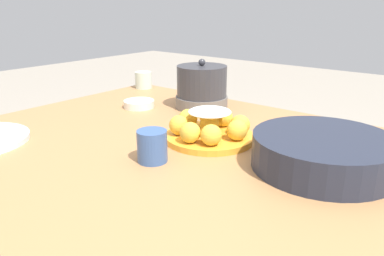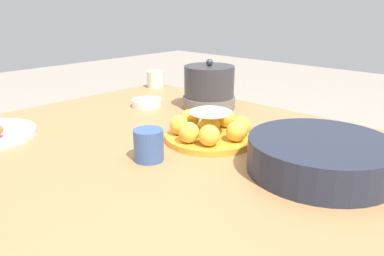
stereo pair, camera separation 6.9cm
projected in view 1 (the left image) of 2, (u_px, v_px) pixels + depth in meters
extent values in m
cylinder|color=#A87547|center=(146.00, 168.00, 1.79)|extent=(0.06, 0.06, 0.74)
cube|color=#A87547|center=(174.00, 150.00, 0.98)|extent=(1.26, 1.00, 0.03)
cylinder|color=gold|center=(209.00, 137.00, 1.01)|extent=(0.24, 0.24, 0.02)
sphere|color=yellow|center=(237.00, 130.00, 0.96)|extent=(0.05, 0.05, 0.05)
sphere|color=yellow|center=(240.00, 125.00, 1.00)|extent=(0.05, 0.05, 0.05)
sphere|color=yellow|center=(223.00, 117.00, 1.07)|extent=(0.05, 0.05, 0.05)
sphere|color=yellow|center=(208.00, 116.00, 1.08)|extent=(0.05, 0.05, 0.05)
sphere|color=yellow|center=(188.00, 119.00, 1.06)|extent=(0.05, 0.05, 0.05)
sphere|color=yellow|center=(179.00, 125.00, 1.00)|extent=(0.05, 0.05, 0.05)
sphere|color=yellow|center=(190.00, 133.00, 0.94)|extent=(0.05, 0.05, 0.05)
sphere|color=yellow|center=(211.00, 135.00, 0.92)|extent=(0.05, 0.05, 0.05)
ellipsoid|color=white|center=(210.00, 112.00, 0.99)|extent=(0.11, 0.11, 0.02)
sphere|color=yellow|center=(210.00, 125.00, 1.00)|extent=(0.05, 0.05, 0.05)
cylinder|color=#232838|center=(323.00, 152.00, 0.83)|extent=(0.31, 0.31, 0.08)
cylinder|color=brown|center=(325.00, 139.00, 0.82)|extent=(0.26, 0.26, 0.01)
cylinder|color=silver|center=(139.00, 104.00, 1.33)|extent=(0.11, 0.11, 0.03)
cylinder|color=#B26623|center=(139.00, 101.00, 1.32)|extent=(0.08, 0.08, 0.01)
cylinder|color=#38568E|center=(152.00, 146.00, 0.87)|extent=(0.07, 0.07, 0.08)
cylinder|color=beige|center=(143.00, 80.00, 1.62)|extent=(0.07, 0.07, 0.07)
cylinder|color=#66605B|center=(202.00, 102.00, 1.32)|extent=(0.18, 0.18, 0.04)
cylinder|color=#333338|center=(202.00, 81.00, 1.30)|extent=(0.17, 0.17, 0.11)
sphere|color=#333338|center=(202.00, 62.00, 1.28)|extent=(0.02, 0.02, 0.02)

